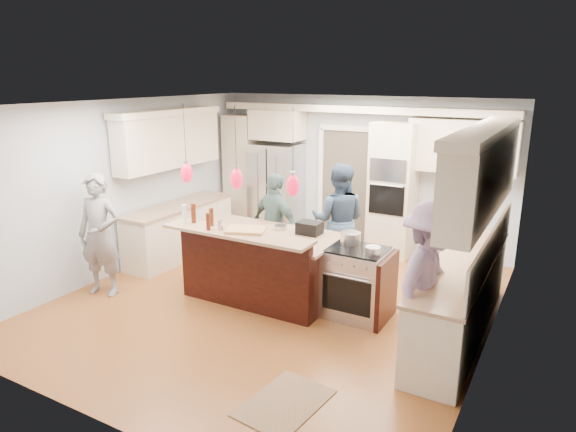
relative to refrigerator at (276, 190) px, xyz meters
name	(u,v)px	position (x,y,z in m)	size (l,w,h in m)	color
ground_plane	(276,301)	(1.55, -2.64, -0.90)	(6.00, 6.00, 0.00)	#9C572A
room_shell	(275,173)	(1.55, -2.64, 0.92)	(5.54, 6.04, 2.72)	#B2BCC6
refrigerator	(276,190)	(0.00, 0.00, 0.00)	(0.90, 0.70, 1.80)	#B7B7BC
oven_column	(393,190)	(2.30, 0.03, 0.25)	(0.72, 0.69, 2.30)	beige
back_upper_cabinets	(317,153)	(0.80, 0.12, 0.77)	(5.30, 0.61, 2.54)	beige
right_counter_run	(468,252)	(3.99, -2.34, 0.16)	(0.64, 3.10, 2.51)	beige
left_cabinets	(176,196)	(-0.89, -1.84, 0.16)	(0.64, 2.30, 2.51)	beige
kitchen_island	(263,264)	(1.30, -2.57, -0.41)	(2.10, 1.46, 1.12)	black
island_range	(359,283)	(2.71, -2.49, -0.44)	(0.82, 0.71, 0.92)	#B7B7BC
pendant_lights	(237,179)	(1.30, -3.15, 0.90)	(1.75, 0.15, 1.03)	black
person_bar_end	(100,235)	(-0.75, -3.61, -0.02)	(0.64, 0.42, 1.75)	gray
person_far_left	(339,220)	(1.89, -1.29, -0.01)	(0.86, 0.67, 1.77)	#2D4159
person_far_right	(276,225)	(1.05, -1.79, -0.09)	(0.95, 0.40, 1.62)	#4B6869
person_range_side	(430,285)	(3.79, -3.22, 0.02)	(1.19, 0.68, 1.84)	gray
floor_rug	(285,403)	(2.81, -4.59, -0.89)	(0.63, 0.92, 0.01)	olive
water_bottle	(184,214)	(0.47, -3.21, 0.35)	(0.06, 0.06, 0.26)	silver
beer_bottle_a	(193,213)	(0.55, -3.11, 0.35)	(0.07, 0.07, 0.26)	#4D1F0D
beer_bottle_b	(208,222)	(0.93, -3.29, 0.33)	(0.06, 0.06, 0.23)	#4D1F0D
beer_bottle_c	(211,217)	(0.85, -3.11, 0.34)	(0.06, 0.06, 0.24)	#4D1F0D
drink_can	(220,225)	(1.07, -3.21, 0.28)	(0.07, 0.07, 0.13)	#B7B7BC
cutting_board	(246,230)	(1.39, -3.11, 0.24)	(0.49, 0.35, 0.04)	tan
pot_large	(351,238)	(2.52, -2.35, 0.10)	(0.27, 0.27, 0.15)	#B7B7BC
pot_small	(373,250)	(2.92, -2.59, 0.07)	(0.19, 0.19, 0.09)	#B7B7BC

